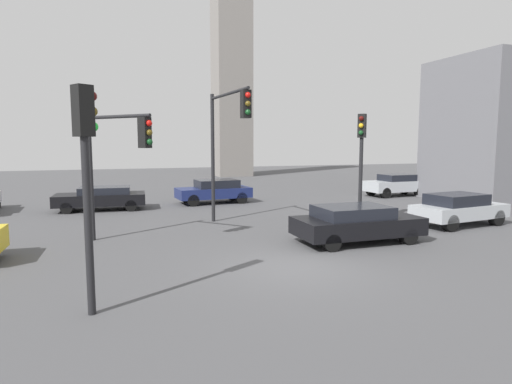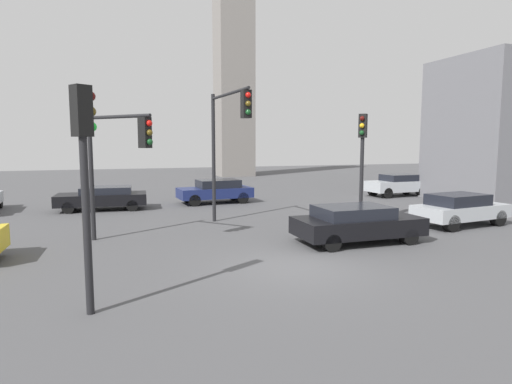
% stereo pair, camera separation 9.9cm
% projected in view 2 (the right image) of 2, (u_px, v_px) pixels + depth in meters
% --- Properties ---
extents(ground_plane, '(102.64, 102.64, 0.00)m').
position_uv_depth(ground_plane, '(297.00, 267.00, 12.20)').
color(ground_plane, '#4C4C4F').
extents(traffic_light_0, '(2.08, 2.28, 4.66)m').
position_uv_depth(traffic_light_0, '(118.00, 149.00, 14.56)').
color(traffic_light_0, black).
rests_on(traffic_light_0, ground_plane).
extents(traffic_light_1, '(0.47, 0.47, 4.76)m').
position_uv_depth(traffic_light_1, '(362.00, 147.00, 18.26)').
color(traffic_light_1, black).
rests_on(traffic_light_1, ground_plane).
extents(traffic_light_2, '(0.49, 0.44, 4.64)m').
position_uv_depth(traffic_light_2, '(84.00, 156.00, 8.48)').
color(traffic_light_2, black).
rests_on(traffic_light_2, ground_plane).
extents(traffic_light_3, '(0.57, 4.19, 5.66)m').
position_uv_depth(traffic_light_3, '(227.00, 129.00, 17.23)').
color(traffic_light_3, black).
rests_on(traffic_light_3, ground_plane).
extents(car_0, '(4.38, 2.18, 1.38)m').
position_uv_depth(car_0, '(216.00, 191.00, 25.21)').
color(car_0, navy).
rests_on(car_0, ground_plane).
extents(car_2, '(4.35, 2.26, 1.38)m').
position_uv_depth(car_2, '(460.00, 209.00, 18.21)').
color(car_2, '#ADB2B7').
rests_on(car_2, ground_plane).
extents(car_3, '(4.68, 2.29, 1.24)m').
position_uv_depth(car_3, '(103.00, 197.00, 22.61)').
color(car_3, black).
rests_on(car_3, ground_plane).
extents(car_5, '(4.10, 1.92, 1.45)m').
position_uv_depth(car_5, '(398.00, 184.00, 28.57)').
color(car_5, '#ADB2B7').
rests_on(car_5, ground_plane).
extents(car_6, '(4.48, 2.08, 1.32)m').
position_uv_depth(car_6, '(357.00, 223.00, 15.14)').
color(car_6, black).
rests_on(car_6, ground_plane).
extents(skyline_tower, '(3.70, 3.70, 22.94)m').
position_uv_depth(skyline_tower, '(234.00, 69.00, 45.75)').
color(skyline_tower, gray).
rests_on(skyline_tower, ground_plane).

